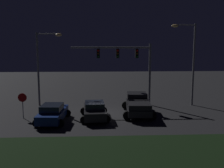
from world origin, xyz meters
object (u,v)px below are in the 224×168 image
at_px(pickup_truck, 138,103).
at_px(stop_sign, 22,101).
at_px(street_lamp_right, 189,55).
at_px(traffic_signal_gantry, 127,59).
at_px(car_sedan_far, 53,113).
at_px(street_lamp_left, 43,60).
at_px(car_sedan, 94,110).

height_order(pickup_truck, stop_sign, stop_sign).
bearing_deg(street_lamp_right, traffic_signal_gantry, 177.93).
relative_size(pickup_truck, car_sedan_far, 1.22).
bearing_deg(street_lamp_right, street_lamp_left, 177.66).
height_order(car_sedan, street_lamp_left, street_lamp_left).
height_order(car_sedan_far, street_lamp_right, street_lamp_right).
xyz_separation_m(street_lamp_left, stop_sign, (-0.85, -4.98, -3.30)).
relative_size(street_lamp_right, stop_sign, 3.83).
distance_m(car_sedan, street_lamp_left, 8.64).
relative_size(traffic_signal_gantry, stop_sign, 3.73).
relative_size(car_sedan_far, street_lamp_right, 0.53).
height_order(pickup_truck, street_lamp_right, street_lamp_right).
distance_m(pickup_truck, traffic_signal_gantry, 5.34).
bearing_deg(car_sedan, stop_sign, 82.91).
distance_m(pickup_truck, street_lamp_right, 8.02).
relative_size(pickup_truck, street_lamp_left, 0.72).
bearing_deg(car_sedan, traffic_signal_gantry, -37.13).
xyz_separation_m(street_lamp_right, stop_sign, (-16.05, -4.36, -3.78)).
distance_m(pickup_truck, car_sedan_far, 7.76).
height_order(car_sedan, traffic_signal_gantry, traffic_signal_gantry).
bearing_deg(pickup_truck, car_sedan, 113.03).
distance_m(traffic_signal_gantry, street_lamp_right, 6.54).
bearing_deg(car_sedan_far, street_lamp_left, 21.01).
bearing_deg(car_sedan_far, traffic_signal_gantry, -45.67).
bearing_deg(street_lamp_right, car_sedan, -154.22).
relative_size(car_sedan, traffic_signal_gantry, 0.54).
bearing_deg(street_lamp_left, traffic_signal_gantry, -2.54).
relative_size(pickup_truck, traffic_signal_gantry, 0.66).
distance_m(car_sedan, traffic_signal_gantry, 7.28).
bearing_deg(stop_sign, car_sedan, -3.52).
bearing_deg(pickup_truck, car_sedan_far, 110.19).
bearing_deg(street_lamp_left, stop_sign, -99.70).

